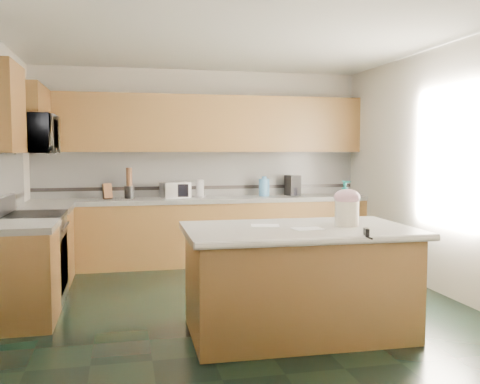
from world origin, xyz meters
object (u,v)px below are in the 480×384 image
object	(u,v)px
island_base	(297,284)
coffee_maker	(293,185)
treat_jar	(347,213)
knife_block	(107,192)
soap_bottle_island	(345,203)
island_top	(298,230)
toaster_oven	(175,190)

from	to	relation	value
island_base	coffee_maker	distance (m)	3.28
treat_jar	knife_block	bearing A→B (deg)	104.64
soap_bottle_island	coffee_maker	size ratio (longest dim) A/B	1.32
island_base	knife_block	xyz separation A→B (m)	(-1.65, 3.04, 0.59)
island_top	knife_block	distance (m)	3.46
island_base	knife_block	bearing A→B (deg)	119.43
toaster_oven	coffee_maker	xyz separation A→B (m)	(1.70, 0.03, 0.04)
island_base	knife_block	world-z (taller)	knife_block
knife_block	toaster_oven	xyz separation A→B (m)	(0.91, 0.00, 0.01)
island_top	soap_bottle_island	distance (m)	0.50
treat_jar	coffee_maker	world-z (taller)	coffee_maker
island_top	knife_block	bearing A→B (deg)	119.43
toaster_oven	knife_block	bearing A→B (deg)	165.75
coffee_maker	knife_block	bearing A→B (deg)	166.41
island_base	soap_bottle_island	world-z (taller)	soap_bottle_island
treat_jar	coffee_maker	size ratio (longest dim) A/B	0.74
coffee_maker	treat_jar	bearing A→B (deg)	-113.82
knife_block	coffee_maker	xyz separation A→B (m)	(2.61, 0.03, 0.04)
treat_jar	soap_bottle_island	distance (m)	0.12
island_base	treat_jar	world-z (taller)	treat_jar
coffee_maker	island_base	bearing A→B (deg)	-121.56
island_base	knife_block	distance (m)	3.51
island_top	knife_block	xyz separation A→B (m)	(-1.65, 3.04, 0.13)
island_base	coffee_maker	size ratio (longest dim) A/B	6.23
toaster_oven	coffee_maker	distance (m)	1.70
treat_jar	coffee_maker	xyz separation A→B (m)	(0.52, 3.09, 0.04)
toaster_oven	island_top	bearing A→B (deg)	-90.55
knife_block	soap_bottle_island	bearing A→B (deg)	-69.16
island_top	knife_block	size ratio (longest dim) A/B	9.45
island_base	toaster_oven	size ratio (longest dim) A/B	4.89
island_top	toaster_oven	distance (m)	3.13
island_top	coffee_maker	distance (m)	3.22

